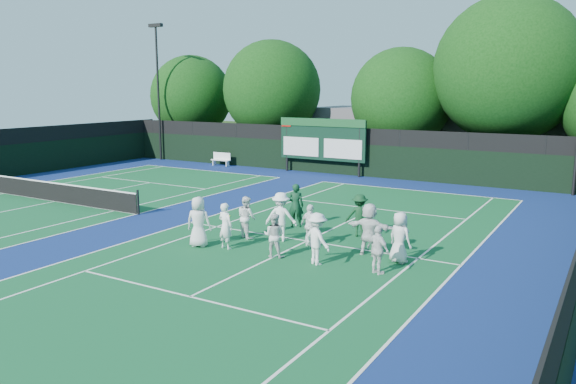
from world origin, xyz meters
The scene contains 30 objects.
ground centered at (0.00, 0.00, 0.00)m, with size 120.00×120.00×0.00m, color #1A320D.
court_apron centered at (-6.00, 1.00, 0.00)m, with size 34.00×32.00×0.01m, color navy.
near_court centered at (0.00, 1.00, 0.01)m, with size 11.05×23.85×0.01m.
left_court centered at (-14.00, 1.00, 0.01)m, with size 11.05×23.85×0.01m.
back_fence centered at (-6.00, 16.00, 1.36)m, with size 34.00×0.08×3.00m.
scoreboard centered at (-7.01, 15.59, 2.19)m, with size 6.00×0.21×3.55m.
clubhouse centered at (-2.00, 24.00, 2.00)m, with size 18.00×6.00×4.00m, color #59585D.
light_pole_left centered at (-21.00, 15.70, 6.30)m, with size 1.20×0.30×10.12m.
tennis_net centered at (-14.00, 1.00, 0.49)m, with size 11.30×0.10×1.10m.
bench centered at (-14.91, 15.37, 0.50)m, with size 1.48×0.41×0.94m.
tree_a centered at (-20.86, 19.58, 4.62)m, with size 6.55×6.55×8.07m.
tree_b centered at (-13.12, 19.58, 5.14)m, with size 7.25×7.25×8.95m.
tree_c centered at (-3.09, 19.58, 4.60)m, with size 6.58×6.58×8.06m.
tree_d centered at (3.40, 19.58, 6.32)m, with size 8.63×8.63×10.86m.
tennis_ball_0 centered at (-1.77, 1.40, 0.03)m, with size 0.07×0.07×0.07m, color yellow.
tennis_ball_1 centered at (1.89, 3.15, 0.03)m, with size 0.07×0.07×0.07m, color yellow.
tennis_ball_3 centered at (-4.75, 2.71, 0.03)m, with size 0.07×0.07×0.07m, color yellow.
tennis_ball_4 centered at (1.77, 2.86, 0.03)m, with size 0.07×0.07×0.07m, color yellow.
player_front_0 centered at (-2.90, -1.53, 0.89)m, with size 0.87×0.56×1.77m, color silver.
player_front_1 centered at (-1.94, -1.26, 0.80)m, with size 0.59×0.39×1.61m, color white.
player_front_2 centered at (0.00, -1.24, 0.73)m, with size 0.71×0.55×1.46m, color silver.
player_front_3 centered at (1.57, -1.20, 0.83)m, with size 1.07×0.61×1.65m, color white.
player_front_4 centered at (3.55, -1.09, 0.74)m, with size 0.86×0.36×1.48m, color silver.
player_back_0 centered at (-2.15, 0.29, 0.78)m, with size 0.76×0.59×1.55m, color white.
player_back_1 centered at (-0.84, 0.57, 0.89)m, with size 1.15×0.66×1.78m, color white.
player_back_2 centered at (0.40, 0.48, 0.75)m, with size 0.87×0.36×1.49m, color white.
player_back_3 centered at (2.56, 0.57, 0.88)m, with size 1.63×0.52×1.76m, color white.
player_back_4 centered at (3.71, 0.29, 0.82)m, with size 0.80×0.52×1.64m, color silver.
coach_left centered at (-1.42, 2.62, 0.87)m, with size 0.64×0.42×1.75m, color #0E351E.
coach_right centered at (1.34, 2.57, 0.80)m, with size 1.04×0.60×1.60m, color #0F371B.
Camera 1 is at (9.44, -16.14, 5.44)m, focal length 35.00 mm.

